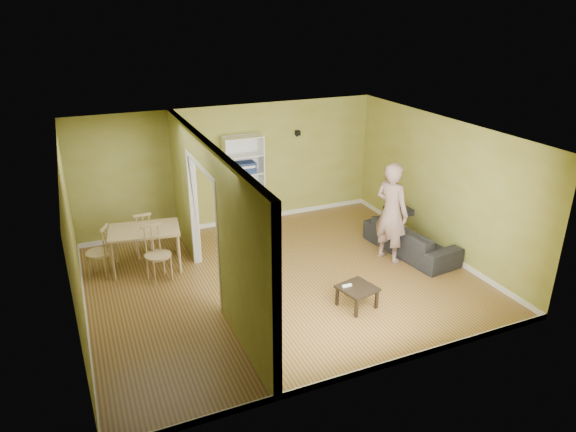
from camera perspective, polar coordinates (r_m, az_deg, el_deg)
The scene contains 15 objects.
room_shell at distance 8.53m, azimuth -0.70°, elevation 0.57°, with size 6.50×6.50×6.50m.
partition at distance 8.18m, azimuth -8.48°, elevation -0.67°, with size 0.22×5.50×2.60m, color olive, non-canonical shape.
wall_speaker at distance 11.29m, azimuth 1.08°, elevation 9.20°, with size 0.10×0.10×0.10m, color black.
sofa at distance 10.16m, azimuth 13.51°, elevation -2.02°, with size 0.85×1.99×0.76m, color black.
person at distance 9.54m, azimuth 11.48°, elevation 1.31°, with size 0.63×0.81×2.23m, color slate.
bookshelf at distance 11.00m, azimuth -5.01°, elevation 3.85°, with size 0.83×0.37×1.98m.
paper_box_navy_a at distance 11.12m, azimuth -4.73°, elevation 1.49°, with size 0.40×0.26×0.20m, color navy.
paper_box_teal at distance 10.96m, azimuth -5.17°, elevation 3.36°, with size 0.43×0.28×0.22m, color #0C6545.
paper_box_navy_b at distance 10.86m, azimuth -4.88°, elevation 5.39°, with size 0.45×0.29×0.23m, color navy.
coffee_table at distance 8.26m, azimuth 7.70°, elevation -8.15°, with size 0.53×0.53×0.35m.
game_controller at distance 8.22m, azimuth 6.56°, elevation -7.69°, with size 0.16×0.04×0.03m, color white.
dining_table at distance 9.55m, azimuth -15.67°, elevation -1.83°, with size 1.23×0.82×0.77m.
chair_left at distance 9.60m, azimuth -20.37°, elevation -3.72°, with size 0.44×0.44×0.95m, color tan, non-canonical shape.
chair_near at distance 9.15m, azimuth -14.28°, elevation -4.09°, with size 0.46×0.46×1.00m, color tan, non-canonical shape.
chair_far at distance 10.14m, azimuth -15.81°, elevation -1.83°, with size 0.42×0.42×0.92m, color tan, non-canonical shape.
Camera 1 is at (-3.03, -7.32, 4.47)m, focal length 32.00 mm.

